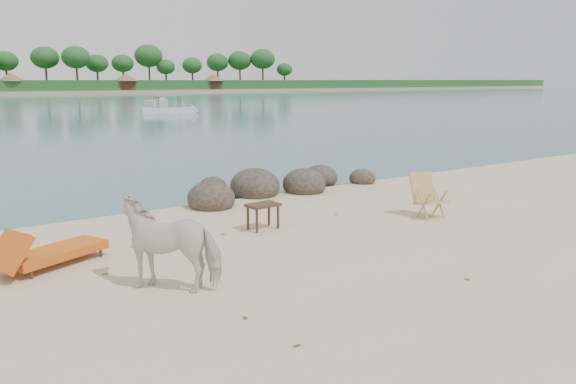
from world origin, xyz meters
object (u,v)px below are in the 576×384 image
Objects in this scene: side_table at (263,218)px; deck_chair at (432,197)px; boulders at (272,187)px; cow at (172,243)px; lounge_chair at (56,248)px.

deck_chair is at bearing -23.16° from side_table.
cow is (-5.16, -5.23, 0.51)m from boulders.
boulders is 3.03× the size of lounge_chair.
deck_chair is (3.77, -1.31, 0.24)m from side_table.
lounge_chair is at bearing -105.99° from cow.
boulders is 7.37m from cow.
lounge_chair is (-4.18, 0.02, 0.04)m from side_table.
cow is 0.80× the size of lounge_chair.
side_table is (-2.25, -3.19, 0.08)m from boulders.
lounge_chair is at bearing -153.77° from boulders.
deck_chair is (6.68, 0.74, -0.19)m from cow.
lounge_chair is (-1.27, 2.06, -0.39)m from cow.
deck_chair is (1.52, -4.50, 0.31)m from boulders.
cow reaches higher than side_table.
boulders is 7.17m from lounge_chair.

